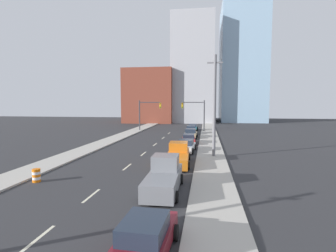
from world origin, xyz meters
TOP-DOWN VIEW (x-y plane):
  - sidewalk_left at (-7.43, 52.38)m, footprint 2.95×104.76m
  - sidewalk_right at (7.43, 52.38)m, footprint 2.95×104.76m
  - lane_stripe_at_9m at (0.00, 8.89)m, footprint 0.16×2.40m
  - lane_stripe_at_14m at (0.00, 14.09)m, footprint 0.16×2.40m
  - lane_stripe_at_21m at (0.00, 21.41)m, footprint 0.16×2.40m
  - lane_stripe_at_27m at (0.00, 27.47)m, footprint 0.16×2.40m
  - lane_stripe_at_34m at (0.00, 34.19)m, footprint 0.16×2.40m
  - lane_stripe_at_41m at (0.00, 40.98)m, footprint 0.16×2.40m
  - lane_stripe_at_48m at (0.00, 47.74)m, footprint 0.16×2.40m
  - building_brick_left at (-9.49, 77.10)m, footprint 14.00×16.00m
  - building_office_center at (2.92, 81.10)m, footprint 12.00×20.00m
  - building_glass_right at (17.63, 85.10)m, footprint 13.00×20.00m
  - traffic_signal_left at (-5.37, 51.68)m, footprint 4.64×0.35m
  - traffic_signal_right at (5.15, 51.68)m, footprint 4.64×0.35m
  - utility_pole_right_mid at (7.72, 26.81)m, footprint 1.60×0.32m
  - traffic_barrel at (-5.12, 16.16)m, footprint 0.56×0.56m
  - sedan_maroon at (4.73, 8.24)m, footprint 2.19×4.72m
  - pickup_truck_gray at (4.26, 15.63)m, footprint 2.26×5.66m
  - pickup_truck_orange at (4.35, 23.25)m, footprint 2.44×6.42m
  - sedan_white at (4.58, 29.46)m, footprint 2.35×4.67m
  - sedan_red at (4.52, 35.38)m, footprint 2.24×4.41m
  - sedan_tan at (4.43, 41.44)m, footprint 2.21×4.34m
  - sedan_silver at (4.19, 46.96)m, footprint 2.18×4.42m
  - sedan_teal at (4.19, 52.95)m, footprint 2.04×4.71m

SIDE VIEW (x-z plane):
  - lane_stripe_at_9m at x=0.00m, z-range 0.00..0.01m
  - lane_stripe_at_14m at x=0.00m, z-range 0.00..0.01m
  - lane_stripe_at_21m at x=0.00m, z-range 0.00..0.01m
  - lane_stripe_at_27m at x=0.00m, z-range 0.00..0.01m
  - lane_stripe_at_34m at x=0.00m, z-range 0.00..0.01m
  - lane_stripe_at_41m at x=0.00m, z-range 0.00..0.01m
  - lane_stripe_at_48m at x=0.00m, z-range 0.00..0.01m
  - sidewalk_left at x=-7.43m, z-range 0.00..0.13m
  - sidewalk_right at x=7.43m, z-range 0.00..0.13m
  - traffic_barrel at x=-5.12m, z-range 0.00..0.95m
  - sedan_red at x=4.52m, z-range -0.05..1.30m
  - sedan_teal at x=4.19m, z-range -0.05..1.31m
  - sedan_white at x=4.58m, z-range -0.05..1.37m
  - sedan_maroon at x=4.73m, z-range -0.06..1.41m
  - sedan_tan at x=4.43m, z-range -0.07..1.44m
  - sedan_silver at x=4.19m, z-range -0.07..1.46m
  - pickup_truck_orange at x=4.35m, z-range -0.18..1.76m
  - pickup_truck_gray at x=4.26m, z-range -0.21..1.99m
  - traffic_signal_left at x=-5.37m, z-range 0.94..7.14m
  - traffic_signal_right at x=5.15m, z-range 0.94..7.14m
  - utility_pole_right_mid at x=7.72m, z-range 0.13..10.68m
  - building_brick_left at x=-9.49m, z-range 0.00..15.32m
  - building_office_center at x=2.92m, z-range 0.00..30.65m
  - building_glass_right at x=17.63m, z-range 0.00..35.22m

